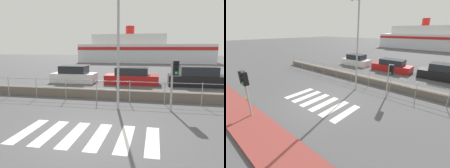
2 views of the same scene
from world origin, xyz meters
TOP-DOWN VIEW (x-y plane):
  - ground_plane at (0.00, 0.00)m, footprint 160.00×160.00m
  - sidewalk_brick at (0.00, -4.10)m, footprint 24.00×1.80m
  - crosswalk at (0.01, 0.00)m, footprint 4.95×2.40m
  - seawall at (0.00, 5.72)m, footprint 22.89×0.55m
  - harbor_fence at (0.00, 4.84)m, footprint 20.64×0.04m
  - traffic_light_near at (-1.50, -3.72)m, footprint 0.58×0.41m
  - traffic_light_far at (3.17, 3.65)m, footprint 0.34×0.32m
  - streetlamp at (0.51, 3.34)m, footprint 0.32×1.09m
  - ferry_boat at (-0.64, 39.82)m, footprint 26.39×8.84m
  - parked_car_white at (-4.73, 11.20)m, footprint 3.84×1.84m
  - parked_car_red at (0.36, 11.20)m, footprint 4.41×1.81m
  - parked_car_black at (5.61, 11.20)m, footprint 4.58×1.88m

SIDE VIEW (x-z plane):
  - ground_plane at x=0.00m, z-range 0.00..0.00m
  - crosswalk at x=0.01m, z-range 0.00..0.01m
  - sidewalk_brick at x=0.00m, z-range 0.00..0.12m
  - seawall at x=0.00m, z-range 0.00..0.52m
  - parked_car_red at x=0.36m, z-range -0.10..1.28m
  - parked_car_white at x=-4.73m, z-range -0.11..1.34m
  - parked_car_black at x=5.61m, z-range -0.11..1.44m
  - harbor_fence at x=0.00m, z-range 0.19..1.43m
  - traffic_light_far at x=3.17m, z-range 0.57..2.97m
  - traffic_light_near at x=-1.50m, z-range 0.73..3.32m
  - ferry_boat at x=-0.64m, z-range -1.32..6.12m
  - streetlamp at x=0.51m, z-range 0.74..7.38m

